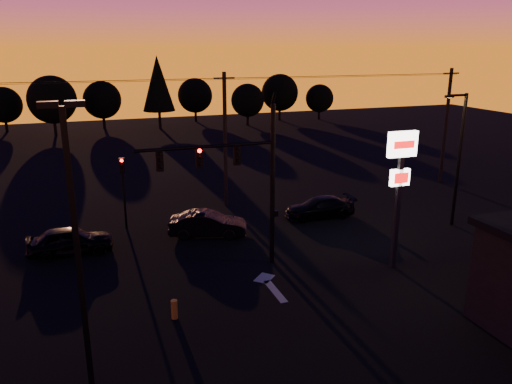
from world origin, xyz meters
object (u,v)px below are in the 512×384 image
car_mid (208,224)px  car_right (320,207)px  secondary_signal (123,183)px  car_left (70,240)px  traffic_signal_mast (241,171)px  bollard (174,309)px  parking_lot_light (75,233)px  pylon_sign (400,171)px  streetlight (458,154)px

car_mid → car_right: (7.58, 0.85, -0.07)m
secondary_signal → car_left: size_ratio=1.00×
traffic_signal_mast → car_mid: traffic_signal_mast is taller
secondary_signal → car_right: bearing=-9.6°
car_mid → car_right: bearing=-64.1°
bollard → car_mid: car_mid is taller
parking_lot_light → pylon_sign: 15.19m
pylon_sign → bollard: (-11.19, -1.29, -4.51)m
pylon_sign → car_right: pylon_sign is taller
secondary_signal → pylon_sign: bearing=-39.8°
secondary_signal → parking_lot_light: bearing=-99.8°
pylon_sign → parking_lot_light: bearing=-162.8°
secondary_signal → car_left: 4.77m
streetlight → car_right: streetlight is taller
pylon_sign → streetlight: size_ratio=0.85×
secondary_signal → parking_lot_light: parking_lot_light is taller
secondary_signal → car_right: secondary_signal is taller
parking_lot_light → car_left: size_ratio=2.10×
secondary_signal → car_mid: bearing=-33.3°
parking_lot_light → bollard: (3.31, 3.21, -4.87)m
parking_lot_light → streetlight: 23.05m
pylon_sign → car_left: size_ratio=1.56×
bollard → car_mid: bearing=67.3°
car_left → secondary_signal: bearing=-46.6°
secondary_signal → car_right: 12.28m
secondary_signal → car_mid: secondary_signal is taller
secondary_signal → streetlight: (18.91, -5.99, 1.56)m
pylon_sign → car_left: bearing=155.0°
secondary_signal → bollard: (0.81, -11.28, -2.46)m
pylon_sign → streetlight: streetlight is taller
secondary_signal → car_right: (11.92, -2.01, -2.21)m
parking_lot_light → car_left: 12.44m
pylon_sign → secondary_signal: bearing=140.2°
secondary_signal → streetlight: streetlight is taller
parking_lot_light → car_mid: parking_lot_light is taller
pylon_sign → car_left: (-15.13, 7.07, -4.17)m
traffic_signal_mast → car_left: traffic_signal_mast is taller
parking_lot_light → car_right: parking_lot_light is taller
streetlight → secondary_signal: bearing=162.4°
traffic_signal_mast → pylon_sign: traffic_signal_mast is taller
traffic_signal_mast → car_mid: 6.29m
traffic_signal_mast → secondary_signal: bearing=123.2°
parking_lot_light → streetlight: bearing=21.7°
car_mid → parking_lot_light: bearing=169.0°
pylon_sign → streetlight: (6.91, 4.00, -0.49)m
pylon_sign → bollard: size_ratio=8.49×
parking_lot_light → car_mid: bearing=59.5°
car_right → car_mid: bearing=-79.5°
parking_lot_light → car_right: (14.42, 12.48, -4.61)m
traffic_signal_mast → parking_lot_light: (-7.40, -6.99, 0.33)m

